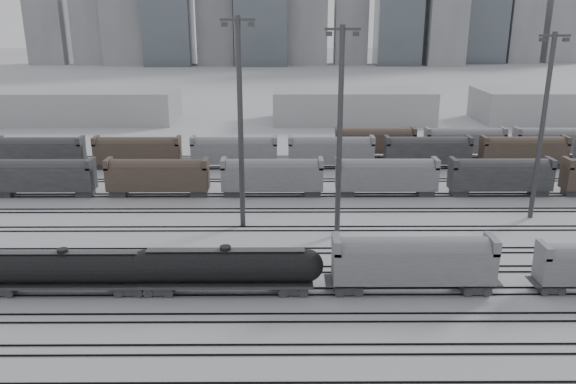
{
  "coord_description": "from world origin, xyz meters",
  "views": [
    {
      "loc": [
        -7.11,
        -48.23,
        25.62
      ],
      "look_at": [
        -6.72,
        20.95,
        4.0
      ],
      "focal_mm": 35.0,
      "sensor_mm": 36.0,
      "label": 1
    }
  ],
  "objects_px": {
    "hopper_car_a": "(413,260)",
    "tank_car_a": "(65,269)",
    "tank_car_b": "(226,267)",
    "light_mast_c": "(340,129)"
  },
  "relations": [
    {
      "from": "hopper_car_a",
      "to": "tank_car_a",
      "type": "bearing_deg",
      "value": -180.0
    },
    {
      "from": "light_mast_c",
      "to": "tank_car_b",
      "type": "bearing_deg",
      "value": -129.14
    },
    {
      "from": "tank_car_a",
      "to": "light_mast_c",
      "type": "relative_size",
      "value": 0.72
    },
    {
      "from": "hopper_car_a",
      "to": "light_mast_c",
      "type": "bearing_deg",
      "value": 111.77
    },
    {
      "from": "tank_car_a",
      "to": "tank_car_b",
      "type": "height_order",
      "value": "tank_car_b"
    },
    {
      "from": "light_mast_c",
      "to": "tank_car_a",
      "type": "bearing_deg",
      "value": -151.73
    },
    {
      "from": "tank_car_a",
      "to": "light_mast_c",
      "type": "distance_m",
      "value": 33.0
    },
    {
      "from": "hopper_car_a",
      "to": "light_mast_c",
      "type": "xyz_separation_m",
      "value": [
        -5.91,
        14.8,
        9.76
      ]
    },
    {
      "from": "tank_car_b",
      "to": "hopper_car_a",
      "type": "relative_size",
      "value": 1.21
    },
    {
      "from": "tank_car_a",
      "to": "tank_car_b",
      "type": "distance_m",
      "value": 15.47
    }
  ]
}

